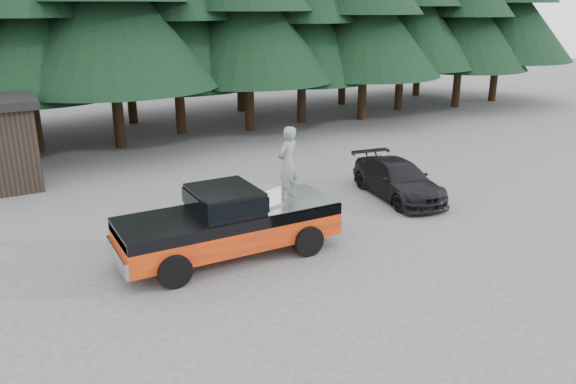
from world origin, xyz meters
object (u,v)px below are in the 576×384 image
man_on_bed (288,163)px  pickup_truck (229,233)px  parked_car (398,180)px  air_compressor (264,197)px

man_on_bed → pickup_truck: bearing=-22.8°
pickup_truck → parked_car: pickup_truck is taller
air_compressor → man_on_bed: (0.88, 0.28, 0.76)m
air_compressor → parked_car: (6.16, 1.88, -0.94)m
pickup_truck → parked_car: bearing=13.0°
man_on_bed → air_compressor: bearing=-6.5°
parked_car → air_compressor: bearing=-154.9°
air_compressor → man_on_bed: 1.20m
air_compressor → parked_car: bearing=-1.2°
pickup_truck → parked_car: 7.28m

